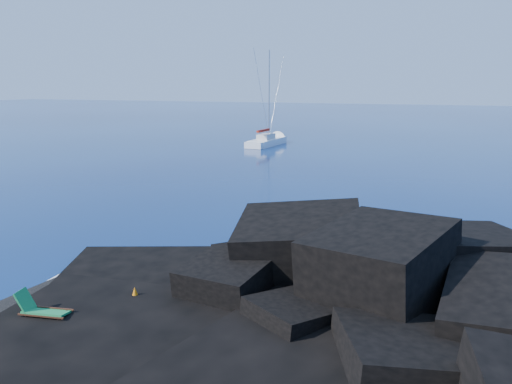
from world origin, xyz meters
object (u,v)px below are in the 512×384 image
Objects in this scene: sunbather at (79,292)px; marker_cone at (135,294)px; sailboat at (267,145)px; deck_chair at (46,306)px.

marker_cone is (2.28, 0.36, 0.13)m from sunbather.
sailboat is at bearing 104.59° from marker_cone.
deck_chair is at bearing -74.32° from sailboat.
sailboat is 53.66m from deck_chair.
sunbather is (-0.41, 2.11, -0.43)m from deck_chair.
sunbather is (10.74, -50.37, 0.52)m from sailboat.
sunbather is 2.31m from marker_cone.
sailboat is 7.95× the size of sunbather.
sunbather is at bearing 90.55° from deck_chair.
marker_cone is at bearing -71.72° from sailboat.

